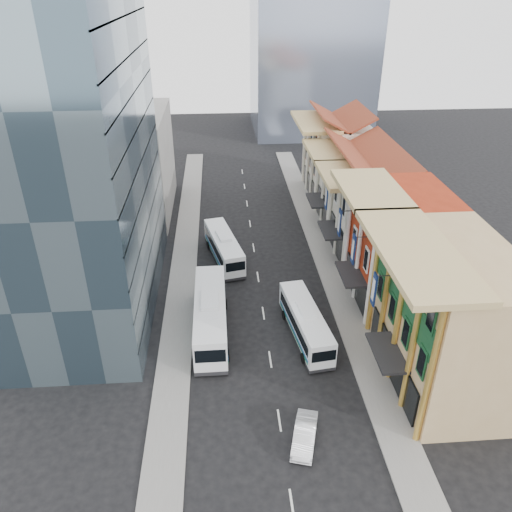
{
  "coord_description": "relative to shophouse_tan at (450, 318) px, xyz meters",
  "views": [
    {
      "loc": [
        -3.82,
        -25.97,
        29.76
      ],
      "look_at": [
        -0.57,
        17.38,
        5.33
      ],
      "focal_mm": 35.0,
      "sensor_mm": 36.0,
      "label": 1
    }
  ],
  "objects": [
    {
      "name": "shophouse_tan",
      "position": [
        0.0,
        0.0,
        0.0
      ],
      "size": [
        8.0,
        14.0,
        12.0
      ],
      "primitive_type": "cube",
      "color": "tan",
      "rests_on": "ground"
    },
    {
      "name": "office_tower",
      "position": [
        -31.0,
        14.0,
        9.0
      ],
      "size": [
        12.0,
        26.0,
        30.0
      ],
      "primitive_type": "cube",
      "color": "#3C515F",
      "rests_on": "ground"
    },
    {
      "name": "shophouse_cream_far",
      "position": [
        0.0,
        41.0,
        -0.5
      ],
      "size": [
        8.0,
        12.0,
        11.0
      ],
      "primitive_type": "cube",
      "color": "beige",
      "rests_on": "ground"
    },
    {
      "name": "bus_left_near",
      "position": [
        -19.23,
        7.31,
        -3.97
      ],
      "size": [
        3.02,
        12.7,
        4.07
      ],
      "primitive_type": null,
      "rotation": [
        0.0,
        0.0,
        0.0
      ],
      "color": "silver",
      "rests_on": "ground"
    },
    {
      "name": "bus_left_far",
      "position": [
        -17.73,
        21.24,
        -4.27
      ],
      "size": [
        4.83,
        11.05,
        3.45
      ],
      "primitive_type": null,
      "rotation": [
        0.0,
        0.0,
        0.22
      ],
      "color": "white",
      "rests_on": "ground"
    },
    {
      "name": "shophouse_red",
      "position": [
        0.0,
        12.0,
        0.0
      ],
      "size": [
        8.0,
        10.0,
        12.0
      ],
      "primitive_type": "cube",
      "color": "maroon",
      "rests_on": "ground"
    },
    {
      "name": "shophouse_cream_near",
      "position": [
        0.0,
        21.5,
        -1.0
      ],
      "size": [
        8.0,
        9.0,
        10.0
      ],
      "primitive_type": "cube",
      "color": "beige",
      "rests_on": "ground"
    },
    {
      "name": "sidewalk_left",
      "position": [
        -22.5,
        17.0,
        -5.92
      ],
      "size": [
        3.0,
        90.0,
        0.15
      ],
      "primitive_type": "cube",
      "color": "slate",
      "rests_on": "ground"
    },
    {
      "name": "sidewalk_right",
      "position": [
        -5.5,
        17.0,
        -5.92
      ],
      "size": [
        3.0,
        90.0,
        0.15
      ],
      "primitive_type": "cube",
      "color": "slate",
      "rests_on": "ground"
    },
    {
      "name": "ground",
      "position": [
        -14.0,
        -5.0,
        -6.0
      ],
      "size": [
        200.0,
        200.0,
        0.0
      ],
      "primitive_type": "plane",
      "color": "black",
      "rests_on": "ground"
    },
    {
      "name": "shophouse_cream_mid",
      "position": [
        0.0,
        30.5,
        -1.0
      ],
      "size": [
        8.0,
        9.0,
        10.0
      ],
      "primitive_type": "cube",
      "color": "beige",
      "rests_on": "ground"
    },
    {
      "name": "office_block_far",
      "position": [
        -30.0,
        37.0,
        1.0
      ],
      "size": [
        10.0,
        18.0,
        14.0
      ],
      "primitive_type": "cube",
      "color": "gray",
      "rests_on": "ground"
    },
    {
      "name": "sedan_right",
      "position": [
        -12.41,
        -6.13,
        -5.28
      ],
      "size": [
        2.66,
        4.63,
        1.45
      ],
      "primitive_type": "imported",
      "rotation": [
        0.0,
        0.0,
        -0.28
      ],
      "color": "silver",
      "rests_on": "ground"
    },
    {
      "name": "bus_right",
      "position": [
        -10.43,
        5.93,
        -4.32
      ],
      "size": [
        3.84,
        10.69,
        3.35
      ],
      "primitive_type": null,
      "rotation": [
        0.0,
        0.0,
        0.14
      ],
      "color": "white",
      "rests_on": "ground"
    }
  ]
}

